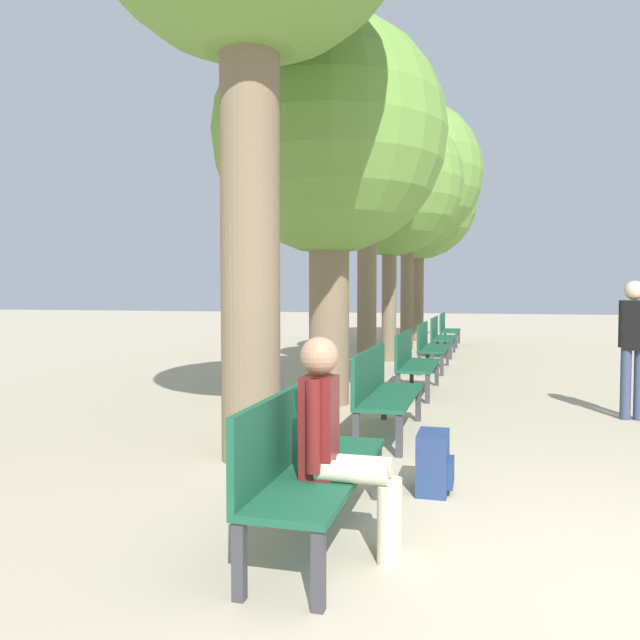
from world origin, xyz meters
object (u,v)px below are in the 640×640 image
bench_row_5 (447,327)px  tree_row_1 (329,141)px  bench_row_0 (306,455)px  tree_row_2 (367,141)px  bench_row_4 (440,334)px  bench_row_3 (429,343)px  tree_row_5 (418,202)px  bench_row_2 (412,359)px  tree_row_4 (408,175)px  bench_row_1 (381,387)px  tree_row_3 (390,184)px  backpack (434,463)px  pedestrian_near (633,340)px  person_seated (338,439)px

bench_row_5 → tree_row_1: size_ratio=0.34×
bench_row_0 → tree_row_2: 7.94m
bench_row_0 → bench_row_4: size_ratio=1.00×
bench_row_3 → tree_row_5: 7.99m
bench_row_2 → bench_row_0: bearing=-90.0°
bench_row_3 → tree_row_4: size_ratio=0.27×
bench_row_0 → bench_row_2: (0.00, 5.53, 0.00)m
tree_row_2 → tree_row_5: 8.29m
bench_row_1 → tree_row_2: tree_row_2 is taller
bench_row_0 → bench_row_3: 8.29m
bench_row_1 → tree_row_1: (-0.96, 1.61, 2.92)m
bench_row_2 → bench_row_4: same height
tree_row_1 → bench_row_0: bearing=-77.7°
tree_row_3 → backpack: (1.62, -8.53, -3.52)m
bench_row_5 → backpack: (0.67, -12.76, -0.28)m
tree_row_2 → tree_row_3: 2.57m
bench_row_0 → pedestrian_near: (2.66, 4.28, 0.41)m
bench_row_2 → tree_row_4: 8.22m
bench_row_4 → tree_row_5: bearing=102.6°
bench_row_2 → tree_row_5: (-0.96, 9.81, 3.64)m
bench_row_4 → tree_row_4: tree_row_4 is taller
tree_row_2 → pedestrian_near: tree_row_2 is taller
tree_row_2 → tree_row_4: bearing=90.0°
bench_row_0 → bench_row_4: (0.00, 11.06, 0.00)m
bench_row_3 → tree_row_5: bearing=97.7°
bench_row_4 → bench_row_2: bearing=-90.0°
tree_row_2 → tree_row_5: tree_row_5 is taller
tree_row_5 → backpack: size_ratio=13.29×
bench_row_0 → tree_row_1: size_ratio=0.34×
bench_row_3 → backpack: 7.27m
person_seated → pedestrian_near: bearing=61.2°
bench_row_3 → bench_row_5: same height
bench_row_4 → tree_row_5: size_ratio=0.29×
bench_row_4 → tree_row_5: 5.70m
backpack → bench_row_0: bearing=-122.1°
tree_row_2 → bench_row_3: bearing=52.6°
bench_row_3 → tree_row_1: tree_row_1 is taller
bench_row_2 → backpack: bench_row_2 is taller
tree_row_1 → backpack: bearing=-63.9°
bench_row_5 → bench_row_0: bearing=-90.0°
bench_row_2 → bench_row_3: same height
person_seated → pedestrian_near: (2.43, 4.43, 0.27)m
tree_row_4 → pedestrian_near: 9.81m
bench_row_1 → tree_row_5: bearing=94.3°
bench_row_4 → tree_row_1: size_ratio=0.34×
bench_row_0 → person_seated: size_ratio=1.39×
tree_row_2 → tree_row_4: (0.00, 5.63, 0.42)m
bench_row_3 → tree_row_3: tree_row_3 is taller
tree_row_2 → person_seated: size_ratio=4.34×
bench_row_4 → tree_row_3: tree_row_3 is taller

